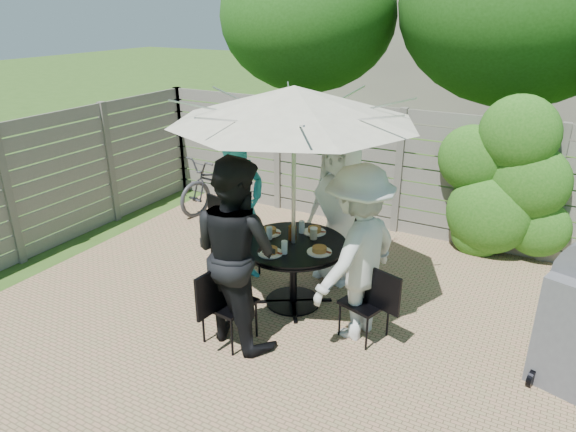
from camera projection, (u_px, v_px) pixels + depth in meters
The scene contains 21 objects.
backyard_envelope at pixel (499, 29), 12.58m from camera, with size 60.00×60.00×5.00m.
patio_table at pixel (293, 262), 5.63m from camera, with size 1.40×1.40×0.76m.
umbrella at pixel (294, 104), 4.98m from camera, with size 3.01×3.01×2.43m.
chair_back at pixel (344, 255), 6.40m from camera, with size 0.51×0.64×0.84m.
person_back at pixel (340, 210), 6.07m from camera, with size 0.88×0.57×1.79m, color white.
chair_left at pixel (235, 254), 6.32m from camera, with size 0.75×0.58×0.99m.
person_left at pixel (240, 209), 6.00m from camera, with size 0.68×0.45×1.86m, color teal.
chair_front at pixel (229, 319), 5.07m from camera, with size 0.48×0.67×0.90m.
person_front at pixel (236, 252), 4.90m from camera, with size 0.93×0.72×1.91m, color black.
chair_right at pixel (365, 316), 5.14m from camera, with size 0.63×0.50×0.83m.
person_right at pixel (357, 254), 4.98m from camera, with size 1.17×0.67×1.81m, color silver.
plate_back at pixel (315, 230), 5.79m from camera, with size 0.26×0.26×0.06m.
plate_left at pixel (269, 231), 5.76m from camera, with size 0.26×0.26×0.06m.
plate_front at pixel (270, 251), 5.29m from camera, with size 0.26×0.26×0.06m.
plate_right at pixel (319, 250), 5.31m from camera, with size 0.26×0.26×0.06m.
glass_back at pixel (302, 227), 5.76m from camera, with size 0.07×0.07×0.14m, color silver.
glass_left at pixel (269, 233), 5.61m from camera, with size 0.07×0.07×0.14m, color silver.
glass_front at pixel (284, 247), 5.28m from camera, with size 0.07×0.07×0.14m, color silver.
syrup_jug at pixel (292, 233), 5.59m from camera, with size 0.09×0.09×0.16m, color #59280C.
coffee_cup at pixel (314, 234), 5.61m from camera, with size 0.08×0.08×0.12m, color #C6B293.
bicycle at pixel (223, 181), 8.46m from camera, with size 0.62×1.77×0.93m, color #333338.
Camera 1 is at (2.00, -3.93, 3.13)m, focal length 32.00 mm.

